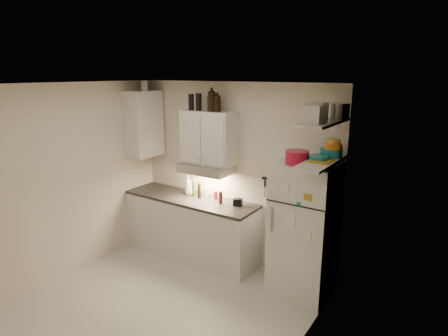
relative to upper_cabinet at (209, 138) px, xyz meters
The scene contains 36 objects.
floor 2.29m from the upper_cabinet, 77.33° to the right, with size 3.20×3.00×0.02m, color beige.
ceiling 1.58m from the upper_cabinet, 77.33° to the right, with size 3.20×3.00×0.02m, color white.
back_wall 0.63m from the upper_cabinet, 30.26° to the left, with size 3.20×0.02×2.60m, color beige.
left_wall 1.94m from the upper_cabinet, 134.46° to the right, with size 0.02×3.00×2.60m, color beige.
right_wall 2.39m from the upper_cabinet, 34.95° to the right, with size 0.02×3.00×2.60m, color beige.
base_cabinet 1.41m from the upper_cabinet, 151.63° to the right, with size 2.10×0.60×0.88m, color silver.
countertop 0.97m from the upper_cabinet, 151.63° to the right, with size 2.10×0.62×0.04m, color #2C2825.
upper_cabinet is the anchor object (origin of this frame).
side_cabinet 1.15m from the upper_cabinet, behind, with size 0.33×0.55×1.00m, color silver.
range_hood 0.44m from the upper_cabinet, 90.00° to the right, with size 0.76×0.46×0.12m, color silver.
fridge 1.84m from the upper_cabinet, ahead, with size 0.70×0.68×1.70m, color silver.
shelf_hi 1.82m from the upper_cabinet, 10.05° to the right, with size 0.30×0.95×0.03m, color silver.
shelf_lo 1.78m from the upper_cabinet, 10.05° to the right, with size 0.30×0.95×0.03m, color silver.
knife_strip 1.13m from the upper_cabinet, ahead, with size 0.42×0.02×0.03m, color black.
dutch_oven 1.50m from the upper_cabinet, 12.01° to the right, with size 0.27×0.27×0.16m, color #AA132E.
book_stack 1.80m from the upper_cabinet, 11.05° to the right, with size 0.21×0.26×0.09m, color #BA7D17.
spice_jar 1.66m from the upper_cabinet, ahead, with size 0.06×0.06×0.09m, color silver.
stock_pot 1.89m from the upper_cabinet, ahead, with size 0.25×0.25×0.18m, color silver.
tin_a 1.79m from the upper_cabinet, 11.92° to the right, with size 0.19×0.18×0.19m, color #AAAAAD.
tin_b 1.89m from the upper_cabinet, 17.79° to the right, with size 0.19×0.19×0.19m, color #AAAAAD.
bowl_teal 1.78m from the upper_cabinet, ahead, with size 0.25×0.25×0.10m, color #16797B.
bowl_orange 1.80m from the upper_cabinet, ahead, with size 0.20×0.20×0.06m, color orange.
bowl_yellow 1.81m from the upper_cabinet, ahead, with size 0.16×0.16×0.05m, color orange.
plates 1.74m from the upper_cabinet, ahead, with size 0.21×0.21×0.05m, color #16797B.
growler_a 0.53m from the upper_cabinet, 21.03° to the right, with size 0.13×0.13×0.30m, color black, non-canonical shape.
growler_b 0.52m from the upper_cabinet, ahead, with size 0.10×0.10×0.24m, color black, non-canonical shape.
thermos_a 0.51m from the upper_cabinet, 155.17° to the right, with size 0.08×0.08×0.24m, color black.
thermos_b 0.55m from the upper_cabinet, 165.13° to the right, with size 0.08×0.08×0.23m, color black.
side_jar 1.31m from the upper_cabinet, behind, with size 0.11×0.11×0.15m, color silver.
soap_bottle 0.83m from the upper_cabinet, behind, with size 0.13×0.13×0.33m, color silver.
pepper_mill 0.86m from the upper_cabinet, 20.90° to the right, with size 0.06×0.06×0.18m, color #5B291B.
oil_bottle 0.81m from the upper_cabinet, 164.88° to the right, with size 0.05×0.05×0.27m, color #415B16.
vinegar_bottle 0.80m from the upper_cabinet, 146.40° to the right, with size 0.05×0.05×0.23m, color black.
clear_bottle 0.82m from the upper_cabinet, behind, with size 0.06×0.06×0.17m, color silver.
red_jar 0.85m from the upper_cabinet, 10.81° to the left, with size 0.06×0.06×0.13m, color #AA132E.
caddy 1.00m from the upper_cabinet, ahead, with size 0.12×0.09×0.10m, color black.
Camera 1 is at (2.77, -2.90, 2.72)m, focal length 30.00 mm.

